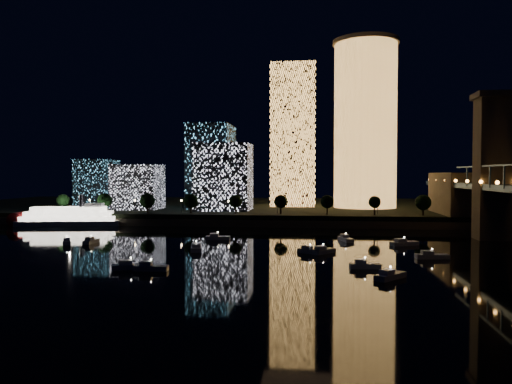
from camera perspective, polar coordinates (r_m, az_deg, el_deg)
ground at (r=130.02m, az=4.60°, el=-7.83°), size 520.00×520.00×0.00m
far_bank at (r=288.74m, az=5.80°, el=-1.92°), size 420.00×160.00×5.00m
seawall at (r=211.10m, az=5.45°, el=-3.63°), size 420.00×6.00×3.00m
tower_cylindrical at (r=267.96m, az=12.38°, el=7.56°), size 34.00×34.00×86.48m
tower_rectangular at (r=277.41m, az=4.31°, el=6.40°), size 24.18×24.18×76.95m
midrise_blocks at (r=255.52m, az=-7.98°, el=1.93°), size 93.75×40.18×42.84m
riverboat at (r=232.38m, az=-21.06°, el=-2.72°), size 47.63×17.51×14.07m
motorboats at (r=141.44m, az=1.06°, el=-6.69°), size 116.70×68.76×2.78m
esplanade_trees at (r=219.60m, az=-3.12°, el=-1.06°), size 166.16×6.62×8.81m
street_lamps at (r=225.77m, az=-3.14°, el=-1.34°), size 132.70×0.70×5.65m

